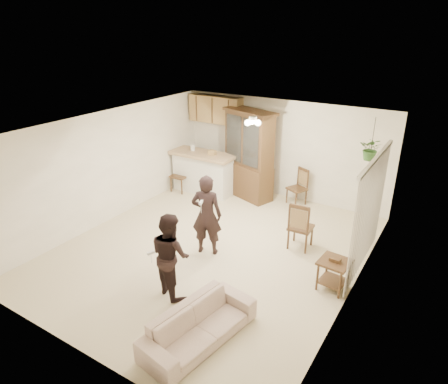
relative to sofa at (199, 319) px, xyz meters
The scene contains 23 objects.
floor 2.53m from the sofa, 119.14° to the left, with size 6.50×6.50×0.00m, color beige.
ceiling 3.29m from the sofa, 119.14° to the left, with size 5.50×6.50×0.02m, color white.
wall_back 5.65m from the sofa, 102.65° to the left, with size 5.50×0.02×2.50m, color white.
wall_front 1.84m from the sofa, 139.06° to the right, with size 5.50×0.02×2.50m, color white.
wall_left 4.62m from the sofa, 151.12° to the left, with size 0.02×6.50×2.50m, color white.
wall_right 2.81m from the sofa, 55.09° to the left, with size 0.02×6.50×2.50m, color white.
breakfast_bar 5.48m from the sofa, 124.08° to the left, with size 1.60×0.55×1.00m, color silver.
bar_top 5.52m from the sofa, 124.08° to the left, with size 1.75×0.70×0.08m, color tan.
upper_cabinets 6.36m from the sofa, 120.68° to the left, with size 1.50×0.34×0.70m, color olive.
vertical_blinds 3.51m from the sofa, 64.28° to the left, with size 0.06×2.30×2.10m, color beige, non-canonical shape.
ceiling_fixture 4.08m from the sofa, 106.76° to the left, with size 0.36×0.36×0.20m, color #FFEFBF, non-canonical shape.
hanging_plant 4.94m from the sofa, 76.78° to the left, with size 0.43×0.37×0.48m, color #255020.
plant_cord 5.05m from the sofa, 76.78° to the left, with size 0.01×0.01×0.65m, color black.
sofa is the anchor object (origin of this frame).
adult 2.46m from the sofa, 121.52° to the left, with size 0.66×0.43×1.80m, color black.
child 1.26m from the sofa, 147.15° to the left, with size 0.66×0.51×1.35m, color black.
china_hutch 5.33m from the sofa, 111.17° to the left, with size 1.54×0.99×2.27m.
side_table 2.52m from the sofa, 60.68° to the left, with size 0.53×0.53×0.60m.
chair_bar 5.60m from the sofa, 130.44° to the left, with size 0.44×0.44×0.98m.
chair_hutch_left 5.17m from the sofa, 97.15° to the left, with size 0.54×0.54×0.91m.
chair_hutch_right 3.20m from the sofa, 85.75° to the left, with size 0.47×0.47×1.01m.
controller_adult 2.21m from the sofa, 123.64° to the left, with size 0.04×0.14×0.04m, color white.
controller_child 1.31m from the sofa, 163.43° to the left, with size 0.04×0.13×0.04m, color white.
Camera 1 is at (3.88, -5.80, 4.21)m, focal length 32.00 mm.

